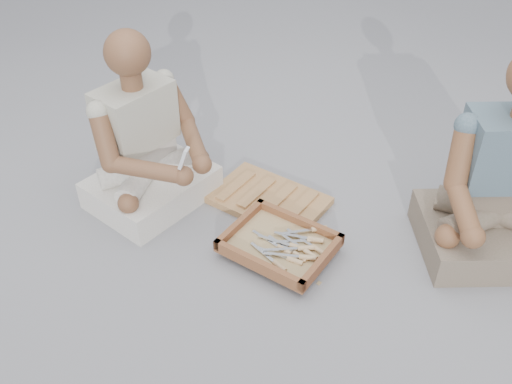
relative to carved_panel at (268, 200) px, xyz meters
The scene contains 27 objects.
ground 0.44m from the carved_panel, 67.98° to the right, with size 60.00×60.00×0.00m, color gray.
carved_panel is the anchor object (origin of this frame).
tool_tray 0.36m from the carved_panel, 56.31° to the right, with size 0.49×0.41×0.06m.
chisel_0 0.39m from the carved_panel, 56.18° to the right, with size 0.22×0.08×0.02m.
chisel_1 0.49m from the carved_panel, 60.08° to the right, with size 0.21×0.10×0.02m.
chisel_2 0.48m from the carved_panel, 46.40° to the right, with size 0.21×0.09×0.02m.
chisel_3 0.44m from the carved_panel, 48.33° to the right, with size 0.21×0.09×0.02m.
chisel_4 0.39m from the carved_panel, 35.14° to the right, with size 0.22×0.06×0.02m.
chisel_5 0.39m from the carved_panel, 35.95° to the right, with size 0.20×0.12×0.02m.
chisel_6 0.45m from the carved_panel, 42.44° to the right, with size 0.21×0.09×0.02m.
chisel_7 0.44m from the carved_panel, 36.75° to the right, with size 0.21×0.09×0.02m.
chisel_8 0.47m from the carved_panel, 52.42° to the right, with size 0.22×0.02×0.02m.
chisel_9 0.43m from the carved_panel, 44.75° to the right, with size 0.20×0.13×0.02m.
chisel_10 0.40m from the carved_panel, 48.33° to the right, with size 0.22×0.03×0.02m.
chisel_11 0.35m from the carved_panel, 27.35° to the right, with size 0.18×0.15×0.02m.
wood_chip_0 0.19m from the carved_panel, ahead, with size 0.02×0.01×0.00m, color tan.
wood_chip_1 0.43m from the carved_panel, 31.26° to the right, with size 0.02×0.01×0.00m, color tan.
wood_chip_2 0.19m from the carved_panel, ahead, with size 0.02×0.01×0.00m, color tan.
wood_chip_3 0.57m from the carved_panel, 42.23° to the right, with size 0.02×0.01×0.00m, color tan.
wood_chip_4 0.39m from the carved_panel, 82.23° to the right, with size 0.02×0.01×0.00m, color tan.
wood_chip_5 0.44m from the carved_panel, 35.15° to the right, with size 0.02×0.01×0.00m, color tan.
wood_chip_6 0.31m from the carved_panel, 37.37° to the right, with size 0.02×0.01×0.00m, color tan.
wood_chip_7 0.34m from the carved_panel, 31.68° to the right, with size 0.02×0.01×0.00m, color tan.
wood_chip_8 0.08m from the carved_panel, 67.92° to the left, with size 0.02×0.01×0.00m, color tan.
craftsman 0.63m from the carved_panel, 156.58° to the right, with size 0.63×0.63×0.86m.
companion 1.05m from the carved_panel, ahead, with size 0.75×0.70×0.93m.
mobile_phone 0.57m from the carved_panel, 122.92° to the right, with size 0.06×0.05×0.10m.
Camera 1 is at (0.77, -1.56, 1.76)m, focal length 40.00 mm.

